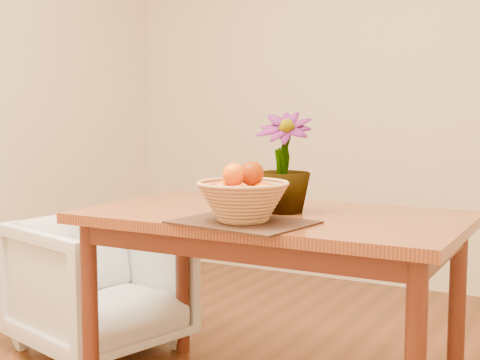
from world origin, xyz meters
The scene contains 7 objects.
wall_back centered at (0.00, 2.25, 1.35)m, with size 4.00×0.02×2.70m, color beige.
table centered at (0.00, 0.30, 0.66)m, with size 1.40×0.80×0.75m.
placemat centered at (0.02, 0.03, 0.75)m, with size 0.44×0.33×0.01m, color #331D12.
wicker_basket centered at (0.02, 0.03, 0.82)m, with size 0.31×0.31×0.13m.
orange_pile centered at (0.02, 0.04, 0.88)m, with size 0.22×0.21×0.15m.
potted_plant centered at (0.03, 0.32, 0.94)m, with size 0.21×0.21×0.37m, color #194A15.
armchair centered at (-0.97, 0.45, 0.35)m, with size 0.68×0.63×0.69m, color #82675A.
Camera 1 is at (1.07, -1.93, 1.13)m, focal length 50.00 mm.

